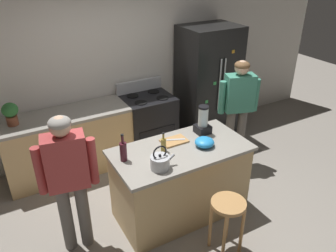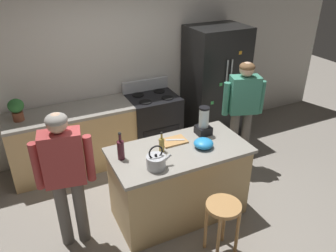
{
  "view_description": "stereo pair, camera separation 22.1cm",
  "coord_description": "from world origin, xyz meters",
  "px_view_note": "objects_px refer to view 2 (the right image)",
  "views": [
    {
      "loc": [
        -1.7,
        -2.72,
        2.91
      ],
      "look_at": [
        0.0,
        0.3,
        1.07
      ],
      "focal_mm": 35.73,
      "sensor_mm": 36.0,
      "label": 1
    },
    {
      "loc": [
        -1.51,
        -2.83,
        2.91
      ],
      "look_at": [
        0.0,
        0.3,
        1.07
      ],
      "focal_mm": 35.73,
      "sensor_mm": 36.0,
      "label": 2
    }
  ],
  "objects_px": {
    "kitchen_island": "(179,182)",
    "person_by_sink_right": "(243,106)",
    "bar_stool": "(223,216)",
    "cutting_board": "(174,141)",
    "stove_range": "(153,123)",
    "blender_appliance": "(204,123)",
    "bottle_vinegar": "(162,144)",
    "bottle_wine": "(121,149)",
    "tea_kettle": "(156,161)",
    "refrigerator": "(215,85)",
    "chef_knife": "(175,140)",
    "person_by_island_left": "(65,170)",
    "mixing_bowl": "(204,143)",
    "potted_plant": "(16,108)"
  },
  "relations": [
    {
      "from": "kitchen_island",
      "to": "person_by_sink_right",
      "type": "height_order",
      "value": "person_by_sink_right"
    },
    {
      "from": "person_by_sink_right",
      "to": "potted_plant",
      "type": "xyz_separation_m",
      "value": [
        -2.86,
        0.99,
        0.12
      ]
    },
    {
      "from": "kitchen_island",
      "to": "chef_knife",
      "type": "relative_size",
      "value": 7.15
    },
    {
      "from": "bottle_wine",
      "to": "chef_knife",
      "type": "distance_m",
      "value": 0.69
    },
    {
      "from": "bottle_vinegar",
      "to": "cutting_board",
      "type": "height_order",
      "value": "bottle_vinegar"
    },
    {
      "from": "bar_stool",
      "to": "person_by_island_left",
      "type": "bearing_deg",
      "value": 148.33
    },
    {
      "from": "kitchen_island",
      "to": "bottle_vinegar",
      "type": "height_order",
      "value": "bottle_vinegar"
    },
    {
      "from": "person_by_sink_right",
      "to": "blender_appliance",
      "type": "height_order",
      "value": "person_by_sink_right"
    },
    {
      "from": "kitchen_island",
      "to": "person_by_sink_right",
      "type": "bearing_deg",
      "value": 23.61
    },
    {
      "from": "blender_appliance",
      "to": "cutting_board",
      "type": "relative_size",
      "value": 1.19
    },
    {
      "from": "person_by_island_left",
      "to": "tea_kettle",
      "type": "relative_size",
      "value": 5.76
    },
    {
      "from": "bottle_wine",
      "to": "chef_knife",
      "type": "relative_size",
      "value": 1.44
    },
    {
      "from": "person_by_island_left",
      "to": "chef_knife",
      "type": "distance_m",
      "value": 1.28
    },
    {
      "from": "bottle_vinegar",
      "to": "mixing_bowl",
      "type": "height_order",
      "value": "bottle_vinegar"
    },
    {
      "from": "refrigerator",
      "to": "person_by_sink_right",
      "type": "height_order",
      "value": "refrigerator"
    },
    {
      "from": "potted_plant",
      "to": "tea_kettle",
      "type": "height_order",
      "value": "potted_plant"
    },
    {
      "from": "blender_appliance",
      "to": "stove_range",
      "type": "bearing_deg",
      "value": 94.03
    },
    {
      "from": "refrigerator",
      "to": "potted_plant",
      "type": "bearing_deg",
      "value": 179.04
    },
    {
      "from": "refrigerator",
      "to": "bottle_wine",
      "type": "height_order",
      "value": "refrigerator"
    },
    {
      "from": "potted_plant",
      "to": "chef_knife",
      "type": "relative_size",
      "value": 1.36
    },
    {
      "from": "bar_stool",
      "to": "tea_kettle",
      "type": "relative_size",
      "value": 2.37
    },
    {
      "from": "mixing_bowl",
      "to": "cutting_board",
      "type": "relative_size",
      "value": 0.74
    },
    {
      "from": "kitchen_island",
      "to": "person_by_sink_right",
      "type": "xyz_separation_m",
      "value": [
        1.29,
        0.56,
        0.51
      ]
    },
    {
      "from": "kitchen_island",
      "to": "chef_knife",
      "type": "height_order",
      "value": "chef_knife"
    },
    {
      "from": "stove_range",
      "to": "blender_appliance",
      "type": "distance_m",
      "value": 1.47
    },
    {
      "from": "stove_range",
      "to": "chef_knife",
      "type": "distance_m",
      "value": 1.46
    },
    {
      "from": "tea_kettle",
      "to": "kitchen_island",
      "type": "bearing_deg",
      "value": 29.86
    },
    {
      "from": "refrigerator",
      "to": "cutting_board",
      "type": "distance_m",
      "value": 1.94
    },
    {
      "from": "kitchen_island",
      "to": "bottle_wine",
      "type": "relative_size",
      "value": 4.98
    },
    {
      "from": "blender_appliance",
      "to": "person_by_island_left",
      "type": "bearing_deg",
      "value": -176.68
    },
    {
      "from": "refrigerator",
      "to": "bottle_wine",
      "type": "bearing_deg",
      "value": -146.02
    },
    {
      "from": "kitchen_island",
      "to": "bottle_wine",
      "type": "distance_m",
      "value": 0.87
    },
    {
      "from": "person_by_island_left",
      "to": "bar_stool",
      "type": "bearing_deg",
      "value": -31.67
    },
    {
      "from": "bar_stool",
      "to": "cutting_board",
      "type": "bearing_deg",
      "value": 96.5
    },
    {
      "from": "potted_plant",
      "to": "tea_kettle",
      "type": "bearing_deg",
      "value": -56.18
    },
    {
      "from": "refrigerator",
      "to": "bar_stool",
      "type": "bearing_deg",
      "value": -120.32
    },
    {
      "from": "bar_stool",
      "to": "bottle_vinegar",
      "type": "xyz_separation_m",
      "value": [
        -0.31,
        0.8,
        0.5
      ]
    },
    {
      "from": "kitchen_island",
      "to": "person_by_island_left",
      "type": "distance_m",
      "value": 1.34
    },
    {
      "from": "bar_stool",
      "to": "chef_knife",
      "type": "distance_m",
      "value": 1.02
    },
    {
      "from": "kitchen_island",
      "to": "bottle_wine",
      "type": "height_order",
      "value": "bottle_wine"
    },
    {
      "from": "mixing_bowl",
      "to": "tea_kettle",
      "type": "height_order",
      "value": "tea_kettle"
    },
    {
      "from": "person_by_sink_right",
      "to": "bar_stool",
      "type": "relative_size",
      "value": 2.45
    },
    {
      "from": "kitchen_island",
      "to": "bottle_wine",
      "type": "bearing_deg",
      "value": 171.45
    },
    {
      "from": "mixing_bowl",
      "to": "refrigerator",
      "type": "bearing_deg",
      "value": 53.59
    },
    {
      "from": "stove_range",
      "to": "bottle_wine",
      "type": "height_order",
      "value": "bottle_wine"
    },
    {
      "from": "bottle_vinegar",
      "to": "bottle_wine",
      "type": "height_order",
      "value": "bottle_wine"
    },
    {
      "from": "bar_stool",
      "to": "cutting_board",
      "type": "relative_size",
      "value": 2.18
    },
    {
      "from": "mixing_bowl",
      "to": "tea_kettle",
      "type": "relative_size",
      "value": 0.81
    },
    {
      "from": "person_by_island_left",
      "to": "kitchen_island",
      "type": "bearing_deg",
      "value": -4.23
    },
    {
      "from": "stove_range",
      "to": "bottle_vinegar",
      "type": "height_order",
      "value": "bottle_vinegar"
    }
  ]
}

